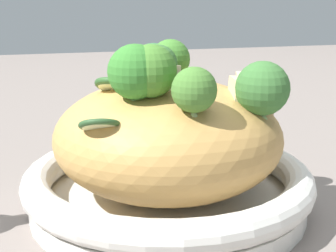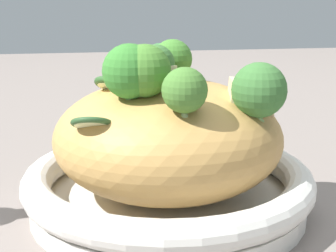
{
  "view_description": "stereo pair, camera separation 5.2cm",
  "coord_description": "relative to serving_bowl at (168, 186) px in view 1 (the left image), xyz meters",
  "views": [
    {
      "loc": [
        -0.48,
        0.14,
        0.22
      ],
      "look_at": [
        0.0,
        0.0,
        0.09
      ],
      "focal_mm": 54.42,
      "sensor_mm": 36.0,
      "label": 1
    },
    {
      "loc": [
        -0.49,
        0.09,
        0.22
      ],
      "look_at": [
        0.0,
        0.0,
        0.09
      ],
      "focal_mm": 54.42,
      "sensor_mm": 36.0,
      "label": 2
    }
  ],
  "objects": [
    {
      "name": "noodle_heap",
      "position": [
        0.0,
        -0.0,
        0.05
      ],
      "size": [
        0.23,
        0.23,
        0.12
      ],
      "color": "tan",
      "rests_on": "serving_bowl"
    },
    {
      "name": "chicken_chunks",
      "position": [
        -0.03,
        -0.05,
        0.11
      ],
      "size": [
        0.06,
        0.14,
        0.05
      ],
      "color": "beige",
      "rests_on": "serving_bowl"
    },
    {
      "name": "carrot_coins",
      "position": [
        0.0,
        0.0,
        0.11
      ],
      "size": [
        0.07,
        0.16,
        0.04
      ],
      "color": "orange",
      "rests_on": "serving_bowl"
    },
    {
      "name": "broccoli_florets",
      "position": [
        -0.01,
        -0.0,
        0.12
      ],
      "size": [
        0.23,
        0.17,
        0.08
      ],
      "color": "#8EB26C",
      "rests_on": "serving_bowl"
    },
    {
      "name": "zucchini_slices",
      "position": [
        0.01,
        0.01,
        0.1
      ],
      "size": [
        0.16,
        0.22,
        0.05
      ],
      "color": "beige",
      "rests_on": "serving_bowl"
    },
    {
      "name": "ground_plane",
      "position": [
        0.0,
        0.0,
        -0.03
      ],
      "size": [
        3.0,
        3.0,
        0.0
      ],
      "primitive_type": "plane",
      "color": "slate"
    },
    {
      "name": "serving_bowl",
      "position": [
        0.0,
        0.0,
        0.0
      ],
      "size": [
        0.3,
        0.3,
        0.05
      ],
      "color": "white",
      "rests_on": "ground_plane"
    }
  ]
}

